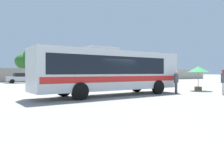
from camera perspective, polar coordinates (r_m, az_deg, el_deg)
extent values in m
plane|color=gray|center=(24.89, -10.39, -3.23)|extent=(300.00, 300.00, 0.00)
cube|color=#9E998C|center=(41.07, -17.15, -0.12)|extent=(80.00, 0.30, 2.35)
cube|color=silver|center=(15.80, -0.23, 1.08)|extent=(11.31, 3.93, 2.67)
cube|color=black|center=(15.50, -1.93, 2.28)|extent=(9.33, 3.71, 1.18)
cube|color=red|center=(15.81, -0.23, -1.05)|extent=(11.09, 3.92, 0.37)
cube|color=#19212D|center=(19.48, 13.40, 2.38)|extent=(0.33, 2.28, 1.39)
cube|color=red|center=(19.50, 13.40, -2.02)|extent=(0.38, 2.49, 0.64)
cube|color=#B2B2B2|center=(15.43, -2.80, 6.51)|extent=(2.36, 1.67, 0.24)
cylinder|color=black|center=(18.90, 6.30, -2.83)|extent=(1.07, 0.43, 1.04)
cylinder|color=black|center=(17.13, 11.67, -3.18)|extent=(1.07, 0.43, 1.04)
cylinder|color=black|center=(15.47, -12.21, -3.58)|extent=(1.07, 0.43, 1.04)
cylinder|color=black|center=(13.25, -8.18, -4.26)|extent=(1.07, 0.43, 1.04)
cylinder|color=#4C4C51|center=(17.96, 16.00, -3.33)|extent=(0.16, 0.16, 0.85)
cylinder|color=#4C4C51|center=(17.81, 16.12, -3.36)|extent=(0.16, 0.16, 0.85)
cylinder|color=#4C4C51|center=(17.85, 16.06, -0.91)|extent=(0.48, 0.48, 0.67)
sphere|color=beige|center=(17.85, 16.07, 0.53)|extent=(0.23, 0.23, 0.23)
cylinder|color=silver|center=(18.10, 26.67, -3.30)|extent=(0.16, 0.16, 0.87)
cylinder|color=silver|center=(17.94, 26.53, -3.34)|extent=(0.16, 0.16, 0.87)
cylinder|color=#4C4C51|center=(17.98, 26.61, -0.85)|extent=(0.47, 0.47, 0.69)
sphere|color=brown|center=(17.98, 26.61, 0.62)|extent=(0.23, 0.23, 0.23)
cylinder|color=red|center=(17.98, 26.62, 0.96)|extent=(0.25, 0.25, 0.07)
cylinder|color=gray|center=(21.31, 21.16, -1.04)|extent=(0.05, 0.05, 2.11)
cone|color=green|center=(21.31, 21.17, 1.25)|extent=(1.85, 1.85, 0.51)
cube|color=brown|center=(21.35, 21.16, -3.39)|extent=(0.49, 0.49, 0.36)
cube|color=#B7BABF|center=(36.91, -22.35, -1.02)|extent=(4.29, 2.18, 0.67)
cube|color=black|center=(36.93, -22.04, -0.06)|extent=(2.42, 1.86, 0.55)
cylinder|color=black|center=(35.84, -24.12, -1.61)|extent=(0.66, 0.28, 0.64)
cylinder|color=black|center=(37.58, -24.51, -1.51)|extent=(0.66, 0.28, 0.64)
cylinder|color=black|center=(36.31, -20.11, -1.57)|extent=(0.66, 0.28, 0.64)
cylinder|color=black|center=(38.03, -20.68, -1.47)|extent=(0.66, 0.28, 0.64)
cylinder|color=brown|center=(47.35, -21.51, 0.09)|extent=(0.32, 0.32, 2.59)
ellipsoid|color=#2D6628|center=(47.40, -21.52, 3.16)|extent=(3.54, 3.54, 3.01)
cylinder|color=brown|center=(47.00, -18.65, 0.31)|extent=(0.32, 0.32, 2.94)
ellipsoid|color=#2D6628|center=(47.11, -18.66, 4.33)|extent=(5.23, 5.23, 4.45)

